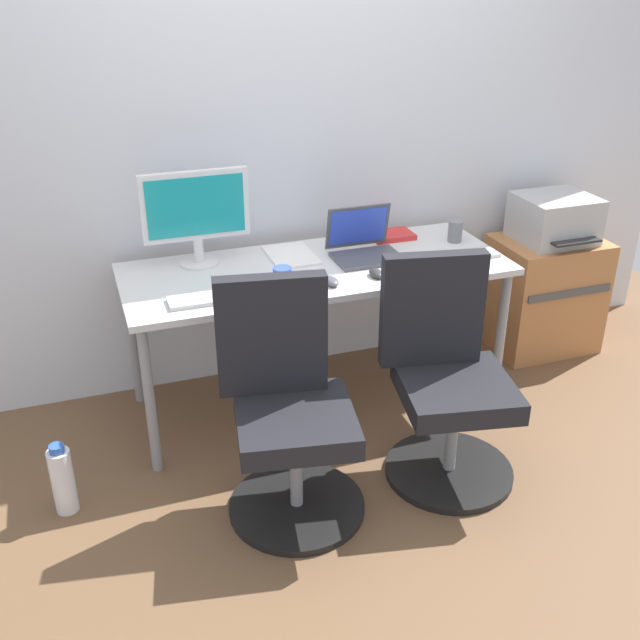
{
  "coord_description": "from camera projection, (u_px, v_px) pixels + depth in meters",
  "views": [
    {
      "loc": [
        -1.02,
        -2.95,
        1.99
      ],
      "look_at": [
        0.0,
        -0.05,
        0.46
      ],
      "focal_mm": 41.68,
      "sensor_mm": 36.0,
      "label": 1
    }
  ],
  "objects": [
    {
      "name": "pen_cup",
      "position": [
        455.0,
        231.0,
        3.63
      ],
      "size": [
        0.07,
        0.07,
        0.1
      ],
      "primitive_type": "cylinder",
      "color": "slate",
      "rests_on": "desk"
    },
    {
      "name": "desk",
      "position": [
        316.0,
        278.0,
        3.39
      ],
      "size": [
        1.75,
        0.68,
        0.71
      ],
      "color": "silver",
      "rests_on": "ground"
    },
    {
      "name": "notebook",
      "position": [
        391.0,
        235.0,
        3.7
      ],
      "size": [
        0.21,
        0.15,
        0.03
      ],
      "primitive_type": "cube",
      "color": "red",
      "rests_on": "desk"
    },
    {
      "name": "ground_plane",
      "position": [
        317.0,
        399.0,
        3.69
      ],
      "size": [
        5.28,
        5.28,
        0.0
      ],
      "primitive_type": "plane",
      "color": "brown"
    },
    {
      "name": "open_laptop",
      "position": [
        364.0,
        245.0,
        3.46
      ],
      "size": [
        0.31,
        0.27,
        0.22
      ],
      "color": "#4C4C51",
      "rests_on": "desk"
    },
    {
      "name": "office_chair_right",
      "position": [
        446.0,
        381.0,
        3.02
      ],
      "size": [
        0.54,
        0.54,
        0.94
      ],
      "color": "black",
      "rests_on": "ground"
    },
    {
      "name": "coffee_mug",
      "position": [
        282.0,
        278.0,
        3.13
      ],
      "size": [
        0.08,
        0.08,
        0.09
      ],
      "primitive_type": "cylinder",
      "color": "blue",
      "rests_on": "desk"
    },
    {
      "name": "paper_pile",
      "position": [
        291.0,
        256.0,
        3.47
      ],
      "size": [
        0.21,
        0.3,
        0.01
      ],
      "primitive_type": "cube",
      "color": "white",
      "rests_on": "desk"
    },
    {
      "name": "printer",
      "position": [
        554.0,
        219.0,
        3.87
      ],
      "size": [
        0.38,
        0.4,
        0.24
      ],
      "color": "#B7B7B7",
      "rests_on": "side_cabinet"
    },
    {
      "name": "back_wall",
      "position": [
        286.0,
        118.0,
        3.46
      ],
      "size": [
        4.4,
        0.04,
        2.6
      ],
      "primitive_type": "cube",
      "color": "silver",
      "rests_on": "ground"
    },
    {
      "name": "office_chair_left",
      "position": [
        288.0,
        412.0,
        2.82
      ],
      "size": [
        0.54,
        0.54,
        0.94
      ],
      "color": "black",
      "rests_on": "ground"
    },
    {
      "name": "keyboard_by_monitor",
      "position": [
        210.0,
        298.0,
        3.03
      ],
      "size": [
        0.34,
        0.12,
        0.02
      ],
      "primitive_type": "cube",
      "color": "#B7B7B7",
      "rests_on": "desk"
    },
    {
      "name": "phone_near_laptop",
      "position": [
        428.0,
        270.0,
        3.31
      ],
      "size": [
        0.07,
        0.14,
        0.01
      ],
      "primitive_type": "cube",
      "color": "black",
      "rests_on": "desk"
    },
    {
      "name": "keyboard_by_laptop",
      "position": [
        463.0,
        256.0,
        3.46
      ],
      "size": [
        0.34,
        0.12,
        0.02
      ],
      "primitive_type": "cube",
      "color": "#B7B7B7",
      "rests_on": "desk"
    },
    {
      "name": "mouse_by_laptop",
      "position": [
        332.0,
        281.0,
        3.17
      ],
      "size": [
        0.06,
        0.1,
        0.03
      ],
      "primitive_type": "ellipsoid",
      "color": "#515156",
      "rests_on": "desk"
    },
    {
      "name": "phone_near_monitor",
      "position": [
        408.0,
        272.0,
        3.29
      ],
      "size": [
        0.07,
        0.14,
        0.01
      ],
      "primitive_type": "cube",
      "color": "black",
      "rests_on": "desk"
    },
    {
      "name": "desktop_monitor",
      "position": [
        196.0,
        212.0,
        3.28
      ],
      "size": [
        0.48,
        0.18,
        0.43
      ],
      "color": "silver",
      "rests_on": "desk"
    },
    {
      "name": "water_bottle_on_floor",
      "position": [
        63.0,
        480.0,
        2.9
      ],
      "size": [
        0.09,
        0.09,
        0.31
      ],
      "color": "white",
      "rests_on": "ground"
    },
    {
      "name": "side_cabinet",
      "position": [
        543.0,
        294.0,
        4.07
      ],
      "size": [
        0.56,
        0.43,
        0.63
      ],
      "color": "#B77542",
      "rests_on": "ground"
    },
    {
      "name": "mouse_by_monitor",
      "position": [
        376.0,
        273.0,
        3.25
      ],
      "size": [
        0.06,
        0.1,
        0.03
      ],
      "primitive_type": "ellipsoid",
      "color": "#2D2D2D",
      "rests_on": "desk"
    }
  ]
}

